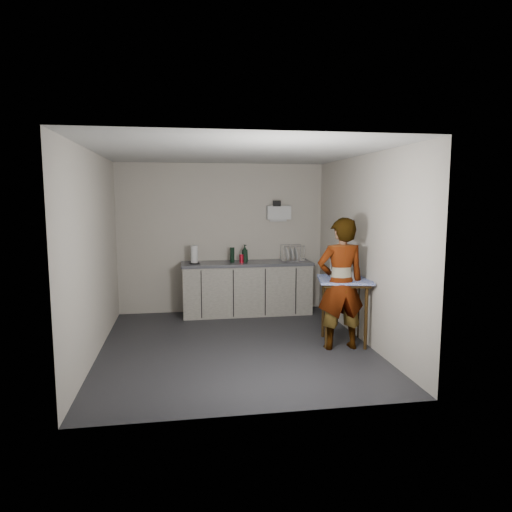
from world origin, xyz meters
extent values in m
plane|color=#292A2E|center=(0.00, 0.00, 0.00)|extent=(4.00, 4.00, 0.00)
cube|color=beige|center=(0.00, 1.99, 1.30)|extent=(3.60, 0.02, 2.60)
cube|color=beige|center=(1.79, 0.00, 1.30)|extent=(0.02, 4.00, 2.60)
cube|color=beige|center=(-1.79, 0.00, 1.30)|extent=(0.02, 4.00, 2.60)
cube|color=silver|center=(0.00, 0.00, 2.60)|extent=(3.60, 4.00, 0.01)
cube|color=black|center=(0.40, 1.70, 0.04)|extent=(2.20, 0.52, 0.08)
cube|color=beige|center=(0.40, 1.70, 0.43)|extent=(2.20, 0.58, 0.86)
cube|color=#4B4D55|center=(0.40, 1.70, 0.89)|extent=(2.24, 0.62, 0.05)
cube|color=black|center=(-0.40, 1.41, 0.43)|extent=(0.02, 0.01, 0.80)
cube|color=black|center=(0.13, 1.41, 0.43)|extent=(0.02, 0.01, 0.80)
cube|color=black|center=(0.67, 1.41, 0.43)|extent=(0.01, 0.01, 0.80)
cube|color=black|center=(1.20, 1.41, 0.43)|extent=(0.02, 0.01, 0.80)
cube|color=white|center=(1.00, 1.92, 1.75)|extent=(0.42, 0.16, 0.24)
cube|color=white|center=(1.00, 1.97, 1.61)|extent=(0.30, 0.06, 0.04)
cube|color=black|center=(0.95, 1.83, 1.91)|extent=(0.14, 0.02, 0.10)
cylinder|color=#3C280D|center=(1.19, -0.30, 0.42)|extent=(0.05, 0.05, 0.84)
cylinder|color=#3C280D|center=(1.70, -0.41, 0.42)|extent=(0.05, 0.05, 0.84)
cylinder|color=#3C280D|center=(1.30, 0.21, 0.42)|extent=(0.05, 0.05, 0.84)
cylinder|color=#3C280D|center=(1.81, 0.09, 0.42)|extent=(0.05, 0.05, 0.84)
cube|color=#3C280D|center=(1.50, -0.10, 0.86)|extent=(0.74, 0.74, 0.04)
cube|color=#1B35A2|center=(1.50, -0.10, 0.90)|extent=(0.84, 0.84, 0.03)
imported|color=#B2A593|center=(1.37, -0.31, 0.88)|extent=(0.65, 0.43, 1.76)
imported|color=black|center=(0.36, 1.69, 1.06)|extent=(0.16, 0.16, 0.30)
cylinder|color=red|center=(0.30, 1.66, 0.98)|extent=(0.07, 0.07, 0.14)
cylinder|color=black|center=(0.15, 1.70, 1.04)|extent=(0.08, 0.08, 0.26)
cylinder|color=black|center=(-0.50, 1.66, 0.92)|extent=(0.17, 0.17, 0.02)
cylinder|color=white|center=(-0.50, 1.66, 1.07)|extent=(0.12, 0.12, 0.29)
cube|color=silver|center=(1.21, 1.73, 0.92)|extent=(0.40, 0.30, 0.02)
cylinder|color=silver|center=(1.03, 1.60, 1.06)|extent=(0.01, 0.01, 0.26)
cylinder|color=silver|center=(1.39, 1.60, 1.06)|extent=(0.01, 0.01, 0.26)
cylinder|color=silver|center=(1.03, 1.86, 1.06)|extent=(0.01, 0.01, 0.26)
cylinder|color=silver|center=(1.39, 1.86, 1.06)|extent=(0.01, 0.01, 0.26)
cylinder|color=white|center=(1.11, 1.73, 1.04)|extent=(0.05, 0.22, 0.22)
cylinder|color=white|center=(1.19, 1.73, 1.04)|extent=(0.05, 0.22, 0.22)
cylinder|color=white|center=(1.27, 1.73, 1.04)|extent=(0.05, 0.22, 0.22)
cube|color=white|center=(1.48, -0.13, 0.92)|extent=(0.30, 0.30, 0.01)
cube|color=white|center=(1.48, -0.27, 0.98)|extent=(0.30, 0.02, 0.11)
cube|color=white|center=(1.48, 0.02, 0.98)|extent=(0.30, 0.02, 0.11)
cube|color=white|center=(1.34, -0.13, 0.98)|extent=(0.02, 0.30, 0.11)
cube|color=white|center=(1.62, -0.12, 0.98)|extent=(0.02, 0.30, 0.11)
cube|color=white|center=(1.48, 0.03, 1.18)|extent=(0.30, 0.02, 0.30)
cylinder|color=white|center=(1.48, -0.13, 0.98)|extent=(0.20, 0.20, 0.11)
sphere|color=#FF5D8F|center=(1.43, -0.16, 1.05)|extent=(0.07, 0.07, 0.07)
sphere|color=#5AB1F6|center=(1.53, -0.17, 1.05)|extent=(0.07, 0.07, 0.07)
sphere|color=#56D27F|center=(1.48, -0.08, 1.05)|extent=(0.07, 0.07, 0.07)
sphere|color=#FF5D8F|center=(1.44, -0.08, 1.05)|extent=(0.07, 0.07, 0.07)
camera|label=1|loc=(-0.69, -5.99, 2.03)|focal=32.00mm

